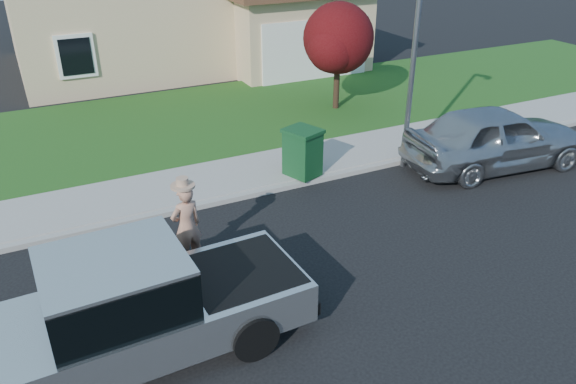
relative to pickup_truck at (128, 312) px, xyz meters
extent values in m
plane|color=black|center=(3.42, 1.26, -0.86)|extent=(80.00, 80.00, 0.00)
cube|color=gray|center=(4.42, 4.16, -0.80)|extent=(40.00, 0.20, 0.12)
cube|color=gray|center=(4.42, 5.26, -0.78)|extent=(40.00, 2.00, 0.15)
cube|color=#154A19|center=(4.42, 9.76, -0.81)|extent=(40.00, 7.00, 0.10)
cube|color=tan|center=(9.92, 15.26, 0.74)|extent=(5.50, 6.00, 3.20)
cube|color=white|center=(9.92, 12.24, 0.39)|extent=(4.60, 0.12, 2.30)
cube|color=black|center=(1.22, 13.71, 0.74)|extent=(1.30, 0.10, 1.50)
cylinder|color=black|center=(-1.76, 0.82, -0.48)|extent=(0.77, 0.31, 0.76)
cylinder|color=black|center=(1.67, -0.82, -0.48)|extent=(0.77, 0.31, 0.76)
cylinder|color=black|center=(1.61, 0.93, -0.48)|extent=(0.77, 0.31, 0.76)
cube|color=silver|center=(0.03, 0.00, -0.20)|extent=(5.48, 2.08, 0.68)
cube|color=black|center=(-0.12, 0.00, 0.52)|extent=(2.06, 1.84, 0.81)
cube|color=silver|center=(-0.12, 0.00, 0.94)|extent=(2.06, 1.84, 0.08)
cube|color=black|center=(1.83, 0.06, 0.12)|extent=(1.77, 1.67, 0.06)
cube|color=black|center=(2.76, 0.09, -0.38)|extent=(0.17, 1.81, 0.24)
cube|color=black|center=(-0.91, 1.00, 0.43)|extent=(0.12, 0.21, 0.17)
imported|color=tan|center=(1.53, 2.06, -0.01)|extent=(0.69, 0.52, 1.69)
cylinder|color=tan|center=(1.53, 2.06, 0.86)|extent=(0.45, 0.45, 0.05)
cylinder|color=tan|center=(1.53, 2.06, 0.93)|extent=(0.23, 0.23, 0.16)
imported|color=#A1A4A8|center=(10.19, 2.89, -0.01)|extent=(5.15, 2.55, 1.69)
cylinder|color=black|center=(8.81, 8.75, 0.04)|extent=(0.20, 0.20, 1.60)
sphere|color=#490F11|center=(8.81, 8.75, 1.59)|extent=(2.29, 2.29, 2.29)
sphere|color=#490F11|center=(9.31, 9.05, 1.29)|extent=(1.69, 1.69, 1.69)
sphere|color=#490F11|center=(8.41, 8.45, 1.39)|extent=(1.60, 1.60, 1.60)
cube|color=#113E1C|center=(5.27, 4.44, -0.14)|extent=(0.91, 0.97, 1.13)
cube|color=#113E1C|center=(5.27, 4.44, 0.47)|extent=(0.99, 1.06, 0.09)
cylinder|color=slate|center=(8.09, 3.98, 2.00)|extent=(0.14, 0.14, 5.71)
camera|label=1|loc=(-0.80, -7.01, 5.41)|focal=35.00mm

